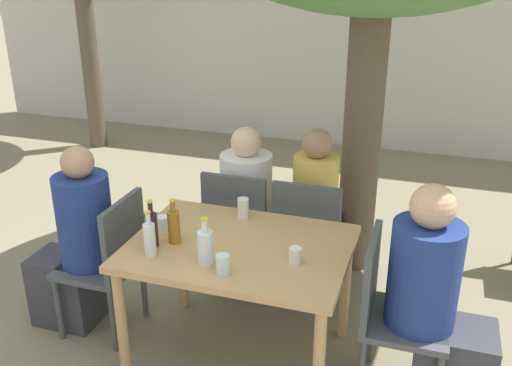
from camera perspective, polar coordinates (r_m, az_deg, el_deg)
ground_plane at (r=3.58m, az=-1.55°, el=-16.83°), size 30.00×30.00×0.00m
cafe_building_wall at (r=6.92m, az=10.34°, el=14.86°), size 10.00×0.08×2.80m
dining_table_front at (r=3.21m, az=-1.67°, el=-7.62°), size 1.21×0.90×0.75m
patio_chair_0 at (r=3.61m, az=-14.40°, el=-7.25°), size 0.44×0.44×0.92m
patio_chair_1 at (r=3.14m, az=13.27°, el=-12.00°), size 0.44×0.44×0.92m
patio_chair_2 at (r=3.91m, az=-1.66°, el=-4.10°), size 0.44×0.44×0.92m
patio_chair_3 at (r=3.79m, az=5.29°, el=-5.09°), size 0.44×0.44×0.92m
person_seated_0 at (r=3.72m, az=-17.54°, el=-6.29°), size 0.57×0.33×1.22m
person_seated_1 at (r=3.12m, az=17.64°, el=-11.94°), size 0.58×0.36×1.24m
person_seated_2 at (r=4.11m, az=-0.56°, el=-2.68°), size 0.36×0.58×1.17m
person_seated_3 at (r=4.00m, az=6.08°, el=-3.48°), size 0.30×0.55×1.20m
amber_bottle_0 at (r=3.17m, az=-8.22°, el=-4.24°), size 0.07×0.07×0.26m
water_bottle_1 at (r=2.94m, az=-5.08°, el=-6.31°), size 0.08×0.08×0.26m
water_bottle_2 at (r=3.06m, az=-10.59°, el=-5.45°), size 0.06×0.06×0.26m
wine_bottle_3 at (r=3.15m, az=-10.38°, el=-4.50°), size 0.07×0.07×0.27m
drinking_glass_0 at (r=3.33m, az=-9.46°, el=-4.05°), size 0.08×0.08×0.09m
drinking_glass_1 at (r=2.98m, az=3.93°, el=-7.19°), size 0.07×0.07×0.08m
drinking_glass_2 at (r=3.44m, az=-1.30°, el=-2.52°), size 0.07×0.07×0.12m
drinking_glass_3 at (r=2.87m, az=-3.34°, el=-8.14°), size 0.07×0.07×0.10m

